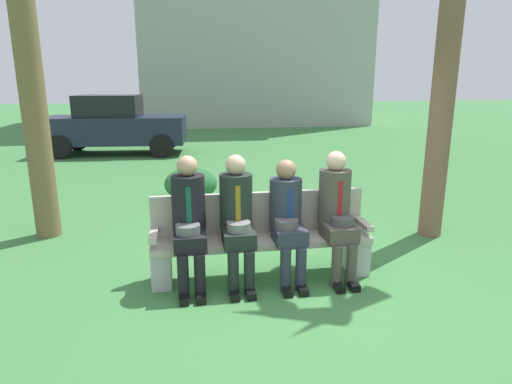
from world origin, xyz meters
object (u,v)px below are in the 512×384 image
seated_man_centerright (287,215)px  seated_man_rightmost (337,209)px  seated_man_centerleft (237,214)px  parked_car_near (115,125)px  park_bench (261,237)px  seated_man_leftmost (189,216)px  shrub_near_bench (191,184)px

seated_man_centerright → seated_man_rightmost: seated_man_rightmost is taller
seated_man_centerleft → parked_car_near: (-2.44, 8.90, 0.09)m
park_bench → seated_man_leftmost: seated_man_leftmost is taller
park_bench → seated_man_centerleft: (-0.27, -0.13, 0.31)m
seated_man_centerleft → seated_man_centerright: (0.52, -0.01, -0.03)m
seated_man_leftmost → seated_man_centerright: seated_man_leftmost is taller
seated_man_centerleft → shrub_near_bench: 3.47m
seated_man_leftmost → shrub_near_bench: (0.08, 3.42, -0.46)m
seated_man_leftmost → seated_man_centerright: bearing=-0.4°
park_bench → seated_man_rightmost: 0.86m
seated_man_centerleft → shrub_near_bench: (-0.41, 3.42, -0.45)m
seated_man_rightmost → parked_car_near: 9.56m
parked_car_near → shrub_near_bench: bearing=-69.7°
seated_man_leftmost → shrub_near_bench: seated_man_leftmost is taller
seated_man_leftmost → parked_car_near: parked_car_near is taller
park_bench → shrub_near_bench: bearing=101.8°
parked_car_near → seated_man_centerright: bearing=-71.6°
park_bench → shrub_near_bench: size_ratio=2.50×
park_bench → seated_man_centerleft: bearing=-154.4°
seated_man_centerleft → seated_man_centerright: 0.53m
seated_man_leftmost → seated_man_centerleft: size_ratio=1.00×
seated_man_centerright → parked_car_near: 9.39m
park_bench → parked_car_near: parked_car_near is taller
seated_man_centerright → shrub_near_bench: size_ratio=1.38×
seated_man_centerleft → parked_car_near: parked_car_near is taller
seated_man_centerright → seated_man_centerleft: bearing=179.3°
shrub_near_bench → seated_man_rightmost: bearing=-66.6°
seated_man_centerright → seated_man_rightmost: bearing=0.8°
seated_man_centerleft → shrub_near_bench: seated_man_centerleft is taller
park_bench → seated_man_rightmost: size_ratio=1.72×
seated_man_centerleft → seated_man_rightmost: (1.06, 0.00, 0.00)m
park_bench → seated_man_centerright: 0.40m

